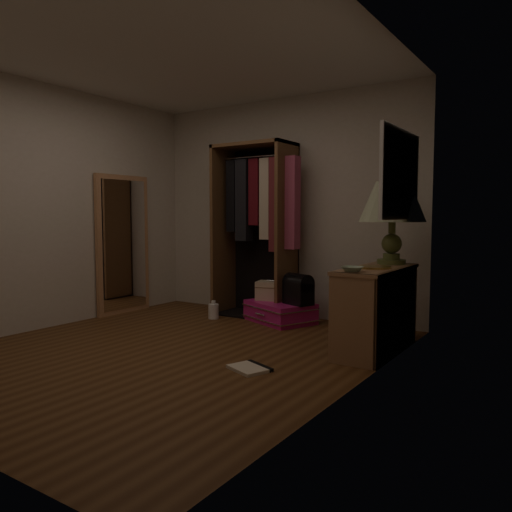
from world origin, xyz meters
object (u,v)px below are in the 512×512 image
object	(u,v)px
console_bookshelf	(377,307)
floor_mirror	(123,245)
pink_suitcase	(280,312)
black_bag	(298,289)
open_wardrobe	(260,215)
white_jug	(213,311)
table_lamp	(392,204)
train_case	(271,291)

from	to	relation	value
console_bookshelf	floor_mirror	distance (m)	3.27
pink_suitcase	black_bag	bearing A→B (deg)	16.65
open_wardrobe	pink_suitcase	size ratio (longest dim) A/B	2.26
white_jug	floor_mirror	bearing A→B (deg)	-164.40
pink_suitcase	black_bag	xyz separation A→B (m)	(0.25, -0.03, 0.29)
open_wardrobe	table_lamp	distance (m)	1.77
open_wardrobe	black_bag	bearing A→B (deg)	-17.03
train_case	white_jug	world-z (taller)	train_case
table_lamp	white_jug	bearing A→B (deg)	-178.15
open_wardrobe	floor_mirror	bearing A→B (deg)	-153.21
open_wardrobe	table_lamp	world-z (taller)	open_wardrobe
open_wardrobe	black_bag	world-z (taller)	open_wardrobe
open_wardrobe	train_case	xyz separation A→B (m)	(0.23, -0.12, -0.87)
pink_suitcase	white_jug	distance (m)	0.79
open_wardrobe	train_case	world-z (taller)	open_wardrobe
console_bookshelf	floor_mirror	xyz separation A→B (m)	(-3.24, -0.04, 0.46)
floor_mirror	train_case	world-z (taller)	floor_mirror
white_jug	pink_suitcase	bearing A→B (deg)	20.40
open_wardrobe	table_lamp	bearing A→B (deg)	-12.31
train_case	table_lamp	world-z (taller)	table_lamp
table_lamp	floor_mirror	bearing A→B (deg)	-173.14
table_lamp	white_jug	distance (m)	2.42
console_bookshelf	black_bag	size ratio (longest dim) A/B	3.07
train_case	open_wardrobe	bearing A→B (deg)	138.39
floor_mirror	train_case	distance (m)	1.93
console_bookshelf	open_wardrobe	xyz separation A→B (m)	(-1.72, 0.73, 0.82)
floor_mirror	table_lamp	world-z (taller)	floor_mirror
pink_suitcase	black_bag	world-z (taller)	black_bag
table_lamp	white_jug	size ratio (longest dim) A/B	3.64
console_bookshelf	train_case	bearing A→B (deg)	157.92
open_wardrobe	pink_suitcase	distance (m)	1.18
console_bookshelf	table_lamp	distance (m)	0.99
floor_mirror	console_bookshelf	bearing A→B (deg)	0.73
train_case	white_jug	distance (m)	0.72
floor_mirror	table_lamp	xyz separation A→B (m)	(3.24, 0.39, 0.46)
train_case	table_lamp	distance (m)	1.80
table_lamp	white_jug	world-z (taller)	table_lamp
pink_suitcase	white_jug	size ratio (longest dim) A/B	4.27
train_case	white_jug	bearing A→B (deg)	-165.22
train_case	black_bag	distance (m)	0.41
floor_mirror	white_jug	size ratio (longest dim) A/B	8.02
console_bookshelf	black_bag	distance (m)	1.21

